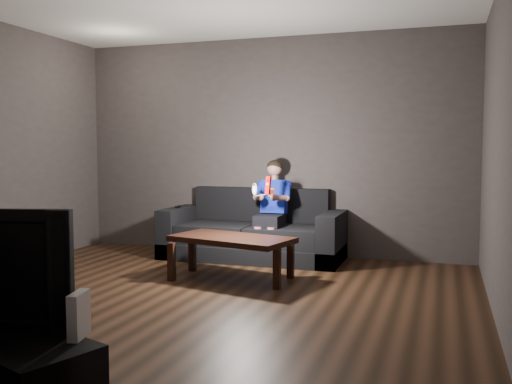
% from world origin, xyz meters
% --- Properties ---
extents(floor, '(5.00, 5.00, 0.00)m').
position_xyz_m(floor, '(0.00, 0.00, 0.00)').
color(floor, black).
rests_on(floor, ground).
extents(back_wall, '(5.00, 0.04, 2.70)m').
position_xyz_m(back_wall, '(0.00, 2.50, 1.35)').
color(back_wall, '#3C3634').
rests_on(back_wall, ground).
extents(right_wall, '(0.04, 5.00, 2.70)m').
position_xyz_m(right_wall, '(2.50, 0.00, 1.35)').
color(right_wall, '#3C3634').
rests_on(right_wall, ground).
extents(sofa, '(2.16, 0.93, 0.83)m').
position_xyz_m(sofa, '(-0.07, 2.13, 0.27)').
color(sofa, black).
rests_on(sofa, floor).
extents(child, '(0.44, 0.55, 1.09)m').
position_xyz_m(child, '(0.17, 2.07, 0.71)').
color(child, black).
rests_on(child, sofa).
extents(wii_remote_red, '(0.06, 0.08, 0.20)m').
position_xyz_m(wii_remote_red, '(0.26, 1.65, 0.92)').
color(wii_remote_red, red).
rests_on(wii_remote_red, child).
extents(nunchuk_white, '(0.08, 0.10, 0.15)m').
position_xyz_m(nunchuk_white, '(0.10, 1.65, 0.87)').
color(nunchuk_white, white).
rests_on(nunchuk_white, child).
extents(wii_remote_black, '(0.05, 0.14, 0.03)m').
position_xyz_m(wii_remote_black, '(-1.04, 2.05, 0.60)').
color(wii_remote_black, black).
rests_on(wii_remote_black, sofa).
extents(coffee_table, '(1.32, 0.87, 0.44)m').
position_xyz_m(coffee_table, '(0.08, 0.98, 0.38)').
color(coffee_table, black).
rests_on(coffee_table, floor).
extents(wii_console, '(0.08, 0.16, 0.20)m').
position_xyz_m(wii_console, '(0.60, -2.27, 0.60)').
color(wii_console, white).
rests_on(wii_console, media_console).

